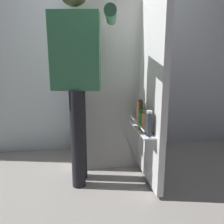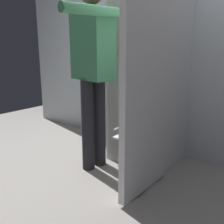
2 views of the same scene
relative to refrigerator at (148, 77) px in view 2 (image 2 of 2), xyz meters
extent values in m
plane|color=gray|center=(-0.03, -0.49, -0.88)|extent=(5.99, 5.99, 0.00)
cube|color=silver|center=(-0.03, 0.40, 0.39)|extent=(4.40, 0.10, 2.54)
cube|color=white|center=(-0.03, 0.05, 0.00)|extent=(0.64, 0.59, 1.76)
cube|color=white|center=(-0.03, -0.24, 0.00)|extent=(0.60, 0.01, 1.72)
cube|color=white|center=(-0.03, -0.19, 0.13)|extent=(0.56, 0.09, 0.01)
cube|color=white|center=(0.32, -0.55, 0.00)|extent=(0.05, 0.63, 1.69)
cube|color=white|center=(0.24, -0.55, -0.37)|extent=(0.11, 0.50, 0.01)
cylinder|color=silver|center=(0.19, -0.55, -0.30)|extent=(0.01, 0.48, 0.01)
cylinder|color=#333842|center=(0.24, -0.73, -0.26)|extent=(0.05, 0.05, 0.19)
cylinder|color=silver|center=(0.24, -0.73, -0.16)|extent=(0.04, 0.04, 0.02)
cylinder|color=tan|center=(0.24, -0.65, -0.28)|extent=(0.06, 0.06, 0.16)
cylinder|color=#996623|center=(0.24, -0.65, -0.18)|extent=(0.04, 0.04, 0.02)
cylinder|color=green|center=(0.24, -0.57, -0.28)|extent=(0.07, 0.07, 0.15)
cylinder|color=#195B28|center=(0.24, -0.57, -0.20)|extent=(0.06, 0.06, 0.02)
cylinder|color=brown|center=(0.25, -0.44, -0.25)|extent=(0.05, 0.05, 0.22)
cylinder|color=black|center=(0.25, -0.44, -0.13)|extent=(0.04, 0.04, 0.02)
cylinder|color=black|center=(-0.31, -0.39, -0.44)|extent=(0.12, 0.12, 0.88)
cylinder|color=black|center=(-0.33, -0.53, -0.44)|extent=(0.12, 0.12, 0.88)
cube|color=#3D7F56|center=(-0.32, -0.46, 0.31)|extent=(0.43, 0.28, 0.62)
cylinder|color=#3D7F56|center=(-0.29, -0.26, 0.29)|extent=(0.08, 0.08, 0.58)
cylinder|color=#3D7F56|center=(-0.06, -0.71, 0.56)|extent=(0.17, 0.59, 0.08)
camera|label=1|loc=(-0.34, -2.57, 0.33)|focal=39.52mm
camera|label=2|loc=(1.34, -2.25, 0.30)|focal=41.87mm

